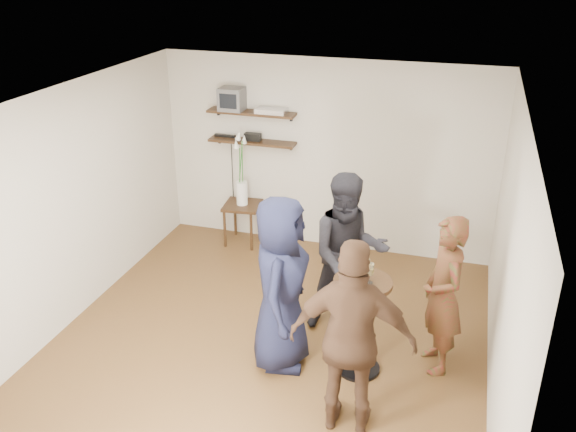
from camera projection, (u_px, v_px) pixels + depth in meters
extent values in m
cube|color=#472C17|center=(267.00, 346.00, 6.50)|extent=(4.50, 5.00, 0.04)
cube|color=white|center=(263.00, 101.00, 5.41)|extent=(4.50, 5.00, 0.04)
cube|color=beige|center=(326.00, 156.00, 8.15)|extent=(4.50, 0.04, 2.60)
cube|color=beige|center=(133.00, 406.00, 3.76)|extent=(4.50, 0.04, 2.60)
cube|color=beige|center=(66.00, 208.00, 6.56)|extent=(0.04, 5.00, 2.60)
cube|color=beige|center=(509.00, 268.00, 5.35)|extent=(0.04, 5.00, 2.60)
cube|color=black|center=(251.00, 113.00, 8.06)|extent=(1.20, 0.25, 0.04)
cube|color=black|center=(252.00, 142.00, 8.23)|extent=(1.20, 0.25, 0.04)
cube|color=#59595B|center=(232.00, 99.00, 8.07)|extent=(0.32, 0.30, 0.30)
cube|color=silver|center=(272.00, 111.00, 7.97)|extent=(0.40, 0.24, 0.06)
cube|color=black|center=(253.00, 137.00, 8.20)|extent=(0.22, 0.10, 0.10)
cube|color=black|center=(225.00, 136.00, 8.37)|extent=(0.30, 0.05, 0.03)
cube|color=black|center=(242.00, 205.00, 8.47)|extent=(0.54, 0.54, 0.04)
cylinder|color=black|center=(225.00, 229.00, 8.47)|extent=(0.04, 0.04, 0.55)
cylinder|color=black|center=(251.00, 232.00, 8.36)|extent=(0.04, 0.04, 0.55)
cylinder|color=black|center=(235.00, 217.00, 8.81)|extent=(0.04, 0.04, 0.55)
cylinder|color=black|center=(261.00, 221.00, 8.71)|extent=(0.04, 0.04, 0.55)
cylinder|color=white|center=(242.00, 193.00, 8.39)|extent=(0.15, 0.15, 0.33)
cylinder|color=#236A1E|center=(240.00, 170.00, 8.26)|extent=(0.01, 0.08, 0.60)
cone|color=white|center=(236.00, 144.00, 8.12)|extent=(0.08, 0.10, 0.13)
cylinder|color=#236A1E|center=(242.00, 168.00, 8.24)|extent=(0.04, 0.06, 0.67)
cone|color=white|center=(244.00, 139.00, 8.09)|extent=(0.12, 0.13, 0.14)
cylinder|color=#236A1E|center=(241.00, 166.00, 8.21)|extent=(0.11, 0.09, 0.73)
cone|color=white|center=(239.00, 135.00, 8.01)|extent=(0.14, 0.14, 0.14)
cylinder|color=black|center=(363.00, 283.00, 5.70)|extent=(0.56, 0.56, 0.04)
cylinder|color=black|center=(361.00, 327.00, 5.91)|extent=(0.08, 0.08, 0.95)
cylinder|color=black|center=(358.00, 368.00, 6.11)|extent=(0.43, 0.43, 0.03)
cylinder|color=silver|center=(356.00, 281.00, 5.68)|extent=(0.06, 0.06, 0.00)
cylinder|color=silver|center=(357.00, 277.00, 5.66)|extent=(0.01, 0.01, 0.08)
cylinder|color=silver|center=(357.00, 268.00, 5.63)|extent=(0.06, 0.06, 0.10)
cylinder|color=#F0D063|center=(357.00, 270.00, 5.63)|extent=(0.06, 0.06, 0.06)
cylinder|color=silver|center=(369.00, 283.00, 5.66)|extent=(0.06, 0.06, 0.00)
cylinder|color=silver|center=(370.00, 278.00, 5.64)|extent=(0.01, 0.01, 0.09)
cylinder|color=silver|center=(370.00, 269.00, 5.60)|extent=(0.07, 0.07, 0.11)
cylinder|color=#F0D063|center=(370.00, 271.00, 5.61)|extent=(0.06, 0.06, 0.06)
cylinder|color=silver|center=(361.00, 276.00, 5.76)|extent=(0.06, 0.06, 0.00)
cylinder|color=silver|center=(361.00, 272.00, 5.75)|extent=(0.01, 0.01, 0.09)
cylinder|color=silver|center=(362.00, 263.00, 5.70)|extent=(0.07, 0.07, 0.11)
cylinder|color=#F0D063|center=(361.00, 265.00, 5.71)|extent=(0.06, 0.06, 0.06)
cylinder|color=silver|center=(365.00, 279.00, 5.71)|extent=(0.06, 0.06, 0.00)
cylinder|color=silver|center=(366.00, 275.00, 5.69)|extent=(0.01, 0.01, 0.09)
cylinder|color=silver|center=(366.00, 265.00, 5.65)|extent=(0.07, 0.07, 0.11)
cylinder|color=#F0D063|center=(366.00, 267.00, 5.66)|extent=(0.06, 0.06, 0.06)
imported|color=maroon|center=(443.00, 295.00, 5.84)|extent=(0.59, 0.70, 1.64)
imported|color=black|center=(348.00, 254.00, 6.46)|extent=(1.06, 0.95, 1.79)
imported|color=black|center=(281.00, 284.00, 5.88)|extent=(0.67, 0.94, 1.80)
imported|color=#462E1E|center=(353.00, 340.00, 5.04)|extent=(1.10, 0.53, 1.81)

